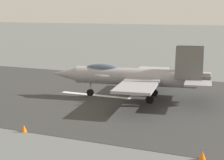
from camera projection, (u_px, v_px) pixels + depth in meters
ground_plane at (102, 96)px, 39.22m from camera, size 400.00×400.00×0.00m
runway_strip at (102, 96)px, 39.21m from camera, size 240.00×26.00×0.02m
fighter_jet at (136, 76)px, 37.54m from camera, size 17.07×14.77×5.55m
marker_cone_near at (202, 155)px, 22.48m from camera, size 0.44×0.44×0.55m
marker_cone_mid at (24, 128)px, 27.57m from camera, size 0.44×0.44×0.55m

